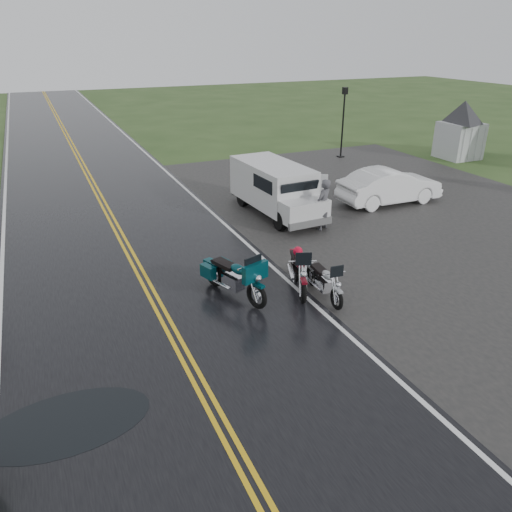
{
  "coord_description": "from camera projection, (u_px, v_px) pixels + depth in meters",
  "views": [
    {
      "loc": [
        -2.31,
        -9.43,
        6.61
      ],
      "look_at": [
        2.8,
        2.0,
        1.0
      ],
      "focal_mm": 35.0,
      "sensor_mm": 36.0,
      "label": 1
    }
  ],
  "objects": [
    {
      "name": "ground",
      "position": [
        180.0,
        349.0,
        11.42
      ],
      "size": [
        120.0,
        120.0,
        0.0
      ],
      "primitive_type": "plane",
      "color": "#2D471E",
      "rests_on": "ground"
    },
    {
      "name": "road",
      "position": [
        109.0,
        215.0,
        19.74
      ],
      "size": [
        8.0,
        100.0,
        0.04
      ],
      "primitive_type": "cube",
      "color": "black",
      "rests_on": "ground"
    },
    {
      "name": "parking_pad",
      "position": [
        414.0,
        216.0,
        19.68
      ],
      "size": [
        14.0,
        24.0,
        0.03
      ],
      "primitive_type": "cube",
      "color": "black",
      "rests_on": "ground"
    },
    {
      "name": "visitor_center",
      "position": [
        463.0,
        115.0,
        27.89
      ],
      "size": [
        16.0,
        10.0,
        4.8
      ],
      "primitive_type": null,
      "color": "#A8AAAD",
      "rests_on": "ground"
    },
    {
      "name": "motorcycle_red",
      "position": [
        303.0,
        281.0,
        13.03
      ],
      "size": [
        1.61,
        2.47,
        1.37
      ],
      "primitive_type": null,
      "rotation": [
        0.0,
        0.0,
        -0.36
      ],
      "color": "#610B16",
      "rests_on": "ground"
    },
    {
      "name": "motorcycle_teal",
      "position": [
        257.0,
        286.0,
        12.72
      ],
      "size": [
        1.61,
        2.59,
        1.44
      ],
      "primitive_type": null,
      "rotation": [
        0.0,
        0.0,
        0.32
      ],
      "color": "#05353D",
      "rests_on": "ground"
    },
    {
      "name": "motorcycle_silver",
      "position": [
        337.0,
        291.0,
        12.73
      ],
      "size": [
        0.89,
        2.05,
        1.18
      ],
      "primitive_type": null,
      "rotation": [
        0.0,
        0.0,
        -0.08
      ],
      "color": "#95989C",
      "rests_on": "ground"
    },
    {
      "name": "van_white",
      "position": [
        280.0,
        204.0,
        17.84
      ],
      "size": [
        2.2,
        5.21,
        2.01
      ],
      "primitive_type": null,
      "rotation": [
        0.0,
        0.0,
        0.06
      ],
      "color": "silver",
      "rests_on": "ground"
    },
    {
      "name": "person_at_van",
      "position": [
        323.0,
        205.0,
        17.96
      ],
      "size": [
        0.81,
        0.72,
        1.86
      ],
      "primitive_type": "imported",
      "rotation": [
        0.0,
        0.0,
        3.65
      ],
      "color": "#47464B",
      "rests_on": "ground"
    },
    {
      "name": "sedan_white",
      "position": [
        390.0,
        187.0,
        20.86
      ],
      "size": [
        4.45,
        1.6,
        1.46
      ],
      "primitive_type": "imported",
      "rotation": [
        0.0,
        0.0,
        1.56
      ],
      "color": "white",
      "rests_on": "ground"
    },
    {
      "name": "lamp_post_far_right",
      "position": [
        343.0,
        123.0,
        28.16
      ],
      "size": [
        0.34,
        0.34,
        3.94
      ],
      "primitive_type": null,
      "color": "black",
      "rests_on": "ground"
    }
  ]
}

